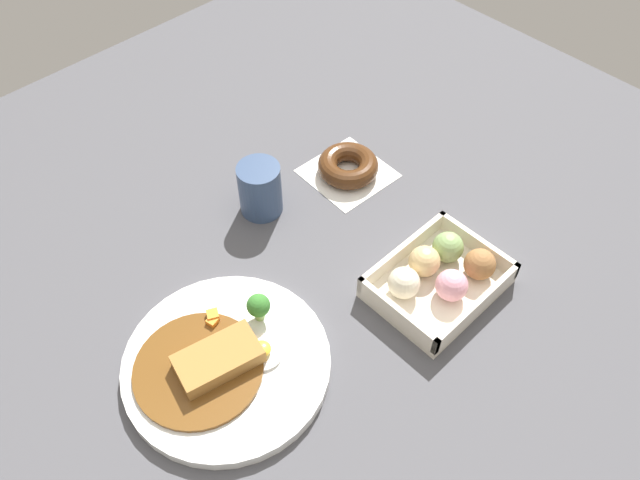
% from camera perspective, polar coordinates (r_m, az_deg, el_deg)
% --- Properties ---
extents(ground_plane, '(1.60, 1.60, 0.00)m').
position_cam_1_polar(ground_plane, '(0.92, 1.27, -6.34)').
color(ground_plane, '#4C4C51').
extents(curry_plate, '(0.28, 0.28, 0.06)m').
position_cam_1_polar(curry_plate, '(0.87, -8.63, -10.89)').
color(curry_plate, white).
rests_on(curry_plate, ground_plane).
extents(donut_box, '(0.19, 0.15, 0.06)m').
position_cam_1_polar(donut_box, '(0.94, 10.76, -3.18)').
color(donut_box, beige).
rests_on(donut_box, ground_plane).
extents(chocolate_ring_donut, '(0.14, 0.14, 0.04)m').
position_cam_1_polar(chocolate_ring_donut, '(1.09, 2.55, 6.69)').
color(chocolate_ring_donut, white).
rests_on(chocolate_ring_donut, ground_plane).
extents(coffee_mug, '(0.07, 0.07, 0.09)m').
position_cam_1_polar(coffee_mug, '(1.01, -5.44, 4.61)').
color(coffee_mug, '#33476B').
rests_on(coffee_mug, ground_plane).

